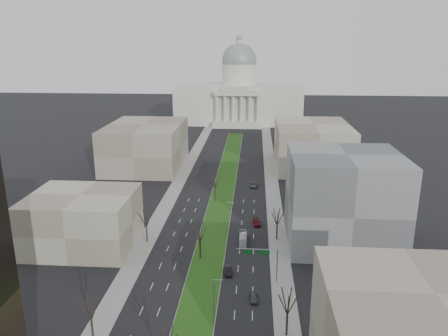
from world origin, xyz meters
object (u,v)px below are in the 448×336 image
at_px(car_black, 228,270).
at_px(box_van, 243,238).
at_px(car_grey_near, 254,297).
at_px(car_red, 257,222).
at_px(car_grey_far, 254,185).

xyz_separation_m(car_black, box_van, (3.03, 16.43, 0.40)).
distance_m(car_grey_near, box_van, 27.05).
distance_m(car_red, car_grey_far, 34.27).
height_order(car_red, box_van, box_van).
distance_m(car_black, car_grey_far, 62.70).
height_order(car_red, car_grey_far, car_grey_far).
relative_size(car_black, box_van, 0.55).
relative_size(car_red, box_van, 0.60).
relative_size(car_red, car_grey_far, 0.95).
bearing_deg(car_grey_far, car_black, -92.82).
distance_m(car_red, box_van, 12.31).
relative_size(car_grey_near, box_van, 0.48).
bearing_deg(car_grey_far, box_van, -90.92).
relative_size(car_black, car_grey_far, 0.88).
height_order(car_grey_near, box_van, box_van).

